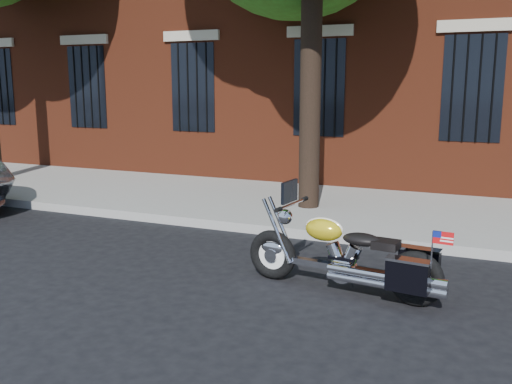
% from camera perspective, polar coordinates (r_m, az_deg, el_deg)
% --- Properties ---
extents(ground, '(120.00, 120.00, 0.00)m').
position_cam_1_polar(ground, '(7.80, -4.92, -6.40)').
color(ground, black).
rests_on(ground, ground).
extents(curb, '(40.00, 0.16, 0.15)m').
position_cam_1_polar(curb, '(8.97, -0.79, -3.55)').
color(curb, gray).
rests_on(curb, ground).
extents(sidewalk, '(40.00, 3.60, 0.15)m').
position_cam_1_polar(sidewalk, '(10.67, 3.29, -1.24)').
color(sidewalk, gray).
rests_on(sidewalk, ground).
extents(motorcycle, '(2.35, 0.84, 1.21)m').
position_cam_1_polar(motorcycle, '(6.39, 9.37, -6.58)').
color(motorcycle, black).
rests_on(motorcycle, ground).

